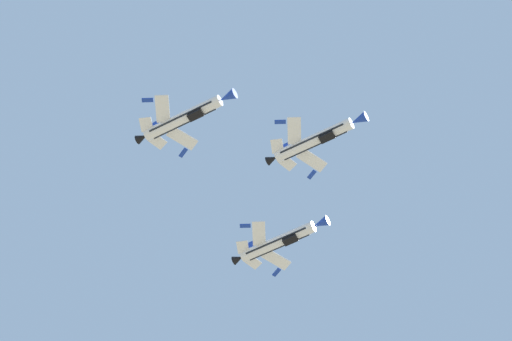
# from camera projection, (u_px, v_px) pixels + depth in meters

# --- Properties ---
(fighter_jet_lead) EXTENTS (13.30, 12.06, 4.38)m
(fighter_jet_lead) POSITION_uv_depth(u_px,v_px,m) (316.00, 139.00, 174.38)
(fighter_jet_lead) COLOR white
(fighter_jet_left_wing) EXTENTS (13.30, 12.10, 4.39)m
(fighter_jet_left_wing) POSITION_uv_depth(u_px,v_px,m) (279.00, 241.00, 181.71)
(fighter_jet_left_wing) COLOR white
(fighter_jet_right_wing) EXTENTS (13.30, 12.10, 4.39)m
(fighter_jet_right_wing) POSITION_uv_depth(u_px,v_px,m) (185.00, 117.00, 170.31)
(fighter_jet_right_wing) COLOR white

